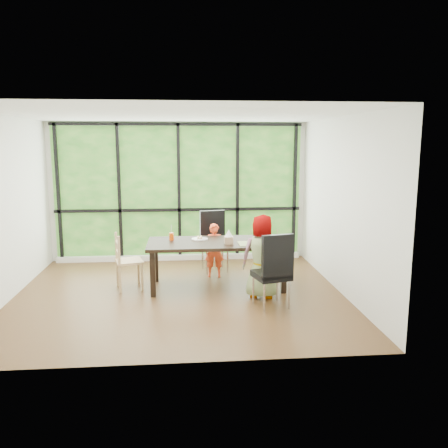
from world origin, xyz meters
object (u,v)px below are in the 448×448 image
(dining_table, at_px, (217,264))
(chair_window_leather, at_px, (215,242))
(orange_cup, at_px, (171,236))
(green_cup, at_px, (277,241))
(tissue_box, at_px, (229,240))
(chair_end_beech, at_px, (129,261))
(plate_far, at_px, (200,239))
(plate_near, at_px, (258,243))
(chair_interior_leather, at_px, (271,270))
(child_older, at_px, (263,256))
(child_toddler, at_px, (215,250))

(dining_table, relative_size, chair_window_leather, 2.04)
(orange_cup, relative_size, green_cup, 1.15)
(dining_table, distance_m, tissue_box, 0.49)
(green_cup, bearing_deg, chair_end_beech, 173.03)
(orange_cup, bearing_deg, chair_end_beech, -167.73)
(plate_far, height_order, orange_cup, orange_cup)
(plate_near, height_order, tissue_box, tissue_box)
(chair_interior_leather, relative_size, plate_far, 4.06)
(dining_table, relative_size, plate_far, 8.29)
(chair_interior_leather, bearing_deg, dining_table, -68.62)
(chair_window_leather, relative_size, chair_end_beech, 1.20)
(dining_table, relative_size, chair_interior_leather, 2.04)
(child_older, height_order, green_cup, child_older)
(dining_table, bearing_deg, child_older, -40.16)
(dining_table, height_order, green_cup, green_cup)
(chair_end_beech, height_order, green_cup, chair_end_beech)
(dining_table, height_order, chair_end_beech, chair_end_beech)
(chair_window_leather, bearing_deg, tissue_box, -92.14)
(plate_far, bearing_deg, tissue_box, -38.99)
(chair_interior_leather, height_order, child_toddler, chair_interior_leather)
(dining_table, relative_size, child_toddler, 2.36)
(chair_end_beech, bearing_deg, chair_window_leather, -71.16)
(dining_table, height_order, orange_cup, orange_cup)
(chair_interior_leather, bearing_deg, green_cup, -121.62)
(orange_cup, bearing_deg, chair_window_leather, 46.15)
(chair_interior_leather, distance_m, plate_far, 1.52)
(chair_window_leather, distance_m, chair_interior_leather, 2.04)
(plate_far, bearing_deg, child_toddler, 55.84)
(child_older, bearing_deg, child_toddler, -44.90)
(chair_window_leather, bearing_deg, plate_near, -72.35)
(child_older, bearing_deg, plate_near, -69.69)
(chair_window_leather, height_order, child_toddler, chair_window_leather)
(child_toddler, relative_size, child_older, 0.74)
(chair_window_leather, xyz_separation_m, orange_cup, (-0.76, -0.79, 0.27))
(chair_interior_leather, distance_m, tissue_box, 0.99)
(child_toddler, relative_size, plate_far, 3.51)
(child_toddler, bearing_deg, dining_table, -85.45)
(child_toddler, relative_size, green_cup, 9.05)
(plate_far, bearing_deg, chair_interior_leather, -50.09)
(chair_window_leather, relative_size, tissue_box, 8.26)
(chair_end_beech, height_order, child_older, child_older)
(plate_far, height_order, green_cup, green_cup)
(plate_far, relative_size, green_cup, 2.58)
(child_toddler, xyz_separation_m, orange_cup, (-0.73, -0.41, 0.34))
(dining_table, height_order, child_older, child_older)
(dining_table, bearing_deg, chair_interior_leather, -54.33)
(chair_interior_leather, xyz_separation_m, green_cup, (0.22, 0.72, 0.26))
(dining_table, xyz_separation_m, child_older, (0.65, -0.55, 0.26))
(plate_near, bearing_deg, orange_cup, 163.98)
(chair_interior_leather, xyz_separation_m, child_older, (-0.04, 0.41, 0.09))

